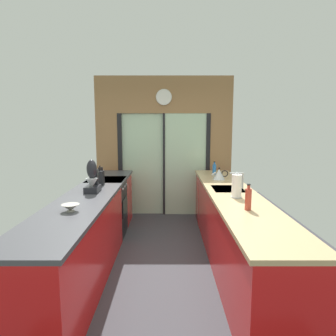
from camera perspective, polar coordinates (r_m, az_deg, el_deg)
ground_plane at (r=4.35m, az=-1.12°, el=-15.93°), size 5.04×7.60×0.02m
back_wall_unit at (r=5.77m, az=-0.83°, el=5.81°), size 2.64×0.12×2.70m
left_counter_run at (r=3.86m, az=-15.21°, el=-11.80°), size 0.62×3.80×0.92m
right_counter_run at (r=3.98m, az=12.25°, el=-11.11°), size 0.62×3.80×0.92m
sink_faucet at (r=4.09m, az=13.73°, el=-1.82°), size 0.19×0.02×0.22m
oven_range at (r=4.90m, az=-11.77°, el=-7.49°), size 0.60×0.60×0.92m
mixing_bowl at (r=3.11m, az=-18.37°, el=-7.28°), size 0.18×0.18×0.07m
knife_block at (r=4.35m, az=-12.91°, el=-1.81°), size 0.08×0.14×0.28m
stand_mixer at (r=3.90m, az=-14.45°, el=-2.19°), size 0.17×0.27×0.42m
kettle at (r=4.74m, az=9.83°, el=-1.17°), size 0.27×0.19×0.19m
soap_bottle_near at (r=3.10m, az=15.21°, el=-5.75°), size 0.07×0.07×0.27m
soap_bottle_far at (r=5.22m, az=8.90°, el=-0.18°), size 0.06×0.06×0.22m
paper_towel_roll at (r=3.58m, az=13.09°, el=-3.44°), size 0.13×0.13×0.31m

